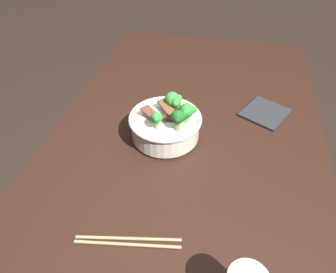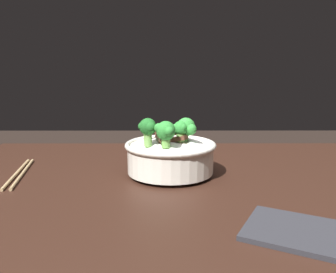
{
  "view_description": "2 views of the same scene",
  "coord_description": "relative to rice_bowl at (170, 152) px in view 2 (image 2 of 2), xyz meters",
  "views": [
    {
      "loc": [
        0.77,
        0.1,
        1.4
      ],
      "look_at": [
        0.12,
        -0.05,
        0.81
      ],
      "focal_mm": 33.05,
      "sensor_mm": 36.0,
      "label": 1
    },
    {
      "loc": [
        0.1,
        0.71,
        1.02
      ],
      "look_at": [
        0.09,
        -0.07,
        0.86
      ],
      "focal_mm": 36.67,
      "sensor_mm": 36.0,
      "label": 2
    }
  ],
  "objects": [
    {
      "name": "folded_napkin",
      "position": [
        -0.18,
        0.29,
        -0.05
      ],
      "size": [
        0.18,
        0.18,
        0.01
      ],
      "primitive_type": "cube",
      "rotation": [
        0.0,
        0.0,
        -0.48
      ],
      "color": "#28282D",
      "rests_on": "dining_table"
    },
    {
      "name": "rice_bowl",
      "position": [
        0.0,
        0.0,
        0.0
      ],
      "size": [
        0.21,
        0.21,
        0.14
      ],
      "color": "silver",
      "rests_on": "dining_table"
    },
    {
      "name": "dining_table",
      "position": [
        -0.09,
        0.06,
        -0.19
      ],
      "size": [
        1.29,
        0.82,
        0.77
      ],
      "color": "black",
      "rests_on": "ground"
    },
    {
      "name": "chopsticks_pair",
      "position": [
        0.35,
        -0.0,
        -0.05
      ],
      "size": [
        0.06,
        0.23,
        0.01
      ],
      "color": "tan",
      "rests_on": "dining_table"
    }
  ]
}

